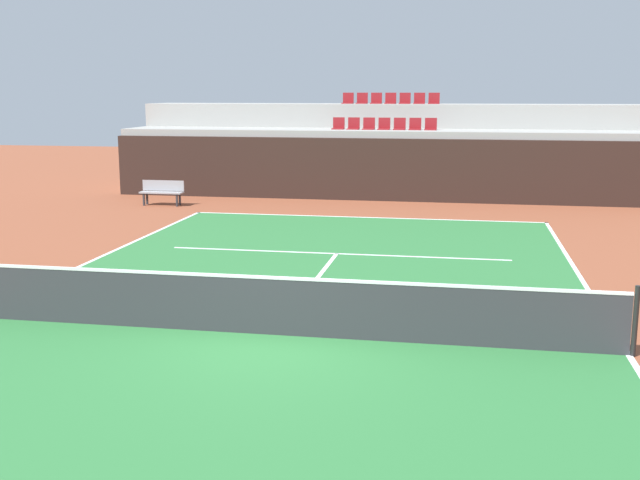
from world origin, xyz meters
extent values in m
plane|color=brown|center=(0.00, 0.00, 0.00)|extent=(80.00, 80.00, 0.00)
cube|color=#2D7238|center=(0.00, 0.00, 0.01)|extent=(11.00, 24.00, 0.01)
cube|color=white|center=(0.00, 11.95, 0.01)|extent=(11.00, 0.10, 0.00)
cube|color=white|center=(5.45, 0.00, 0.01)|extent=(0.10, 24.00, 0.00)
cube|color=white|center=(0.00, 6.40, 0.01)|extent=(8.26, 0.10, 0.00)
cube|color=white|center=(0.00, 3.20, 0.01)|extent=(0.10, 6.40, 0.00)
cube|color=black|center=(0.00, 15.88, 1.11)|extent=(19.79, 0.30, 2.22)
cube|color=#9E9E99|center=(0.00, 17.23, 1.23)|extent=(19.79, 2.40, 2.47)
cube|color=#9E9E99|center=(0.00, 19.63, 1.69)|extent=(19.79, 2.40, 3.38)
cube|color=maroon|center=(-1.72, 17.23, 2.49)|extent=(0.44, 0.44, 0.04)
cube|color=maroon|center=(-1.72, 17.43, 2.71)|extent=(0.44, 0.04, 0.40)
cube|color=maroon|center=(-1.15, 17.23, 2.49)|extent=(0.44, 0.44, 0.04)
cube|color=maroon|center=(-1.15, 17.43, 2.71)|extent=(0.44, 0.04, 0.40)
cube|color=maroon|center=(-0.57, 17.23, 2.49)|extent=(0.44, 0.44, 0.04)
cube|color=maroon|center=(-0.57, 17.43, 2.71)|extent=(0.44, 0.04, 0.40)
cube|color=maroon|center=(0.00, 17.23, 2.49)|extent=(0.44, 0.44, 0.04)
cube|color=maroon|center=(0.00, 17.43, 2.71)|extent=(0.44, 0.04, 0.40)
cube|color=maroon|center=(0.57, 17.23, 2.49)|extent=(0.44, 0.44, 0.04)
cube|color=maroon|center=(0.57, 17.43, 2.71)|extent=(0.44, 0.04, 0.40)
cube|color=maroon|center=(1.15, 17.23, 2.49)|extent=(0.44, 0.44, 0.04)
cube|color=maroon|center=(1.15, 17.43, 2.71)|extent=(0.44, 0.04, 0.40)
cube|color=maroon|center=(1.72, 17.23, 2.49)|extent=(0.44, 0.44, 0.04)
cube|color=maroon|center=(1.72, 17.43, 2.71)|extent=(0.44, 0.04, 0.40)
cube|color=maroon|center=(-1.72, 19.63, 3.40)|extent=(0.44, 0.44, 0.04)
cube|color=maroon|center=(-1.72, 19.83, 3.62)|extent=(0.44, 0.04, 0.40)
cube|color=maroon|center=(-1.15, 19.63, 3.40)|extent=(0.44, 0.44, 0.04)
cube|color=maroon|center=(-1.15, 19.83, 3.62)|extent=(0.44, 0.04, 0.40)
cube|color=maroon|center=(-0.57, 19.63, 3.40)|extent=(0.44, 0.44, 0.04)
cube|color=maroon|center=(-0.57, 19.83, 3.62)|extent=(0.44, 0.04, 0.40)
cube|color=maroon|center=(0.00, 19.63, 3.40)|extent=(0.44, 0.44, 0.04)
cube|color=maroon|center=(0.00, 19.83, 3.62)|extent=(0.44, 0.04, 0.40)
cube|color=maroon|center=(0.57, 19.63, 3.40)|extent=(0.44, 0.44, 0.04)
cube|color=maroon|center=(0.57, 19.83, 3.62)|extent=(0.44, 0.04, 0.40)
cube|color=maroon|center=(1.15, 19.63, 3.40)|extent=(0.44, 0.44, 0.04)
cube|color=maroon|center=(1.15, 19.83, 3.62)|extent=(0.44, 0.04, 0.40)
cube|color=maroon|center=(1.72, 19.63, 3.40)|extent=(0.44, 0.44, 0.04)
cube|color=maroon|center=(1.72, 19.83, 3.62)|extent=(0.44, 0.04, 0.40)
cylinder|color=black|center=(5.50, 0.00, 0.55)|extent=(0.08, 0.08, 1.07)
cube|color=#333338|center=(0.00, 0.00, 0.47)|extent=(10.90, 0.02, 0.92)
cube|color=white|center=(0.00, 0.00, 0.96)|extent=(10.90, 0.04, 0.05)
cube|color=#99999E|center=(-7.23, 13.29, 0.45)|extent=(1.50, 0.40, 0.05)
cube|color=#99999E|center=(-7.23, 13.47, 0.67)|extent=(1.50, 0.04, 0.36)
cube|color=#2D2D33|center=(-7.83, 13.15, 0.21)|extent=(0.06, 0.06, 0.42)
cube|color=#2D2D33|center=(-6.63, 13.15, 0.21)|extent=(0.06, 0.06, 0.42)
cube|color=#2D2D33|center=(-7.83, 13.43, 0.21)|extent=(0.06, 0.06, 0.42)
cube|color=#2D2D33|center=(-6.63, 13.43, 0.21)|extent=(0.06, 0.06, 0.42)
camera|label=1|loc=(2.91, -11.53, 3.86)|focal=43.14mm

